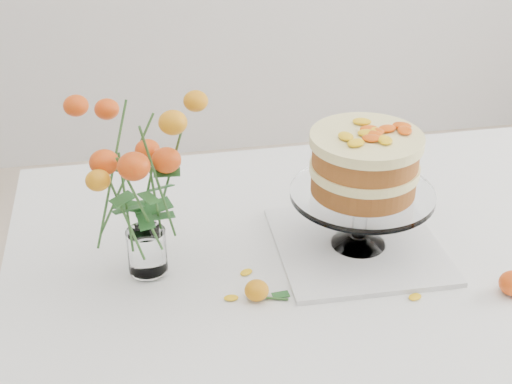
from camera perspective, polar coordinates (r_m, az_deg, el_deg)
table at (r=1.48m, az=8.91°, el=-6.74°), size 1.43×0.93×0.76m
napkin at (r=1.41m, az=8.14°, el=-4.25°), size 0.32×0.32×0.01m
cake_stand at (r=1.33m, az=8.65°, el=1.81°), size 0.27×0.27×0.24m
rose_vase at (r=1.24m, az=-9.28°, el=1.65°), size 0.28×0.28×0.36m
loose_rose_near at (r=1.26m, az=0.07°, el=-7.88°), size 0.08×0.04×0.04m
stray_petal_a at (r=1.32m, az=5.64°, el=-6.99°), size 0.03×0.02×0.00m
stray_petal_b at (r=1.32m, az=10.34°, el=-7.43°), size 0.03×0.02×0.00m
stray_petal_c at (r=1.30m, az=12.60°, el=-8.21°), size 0.03×0.02×0.00m
stray_petal_d at (r=1.33m, az=-0.79°, el=-6.45°), size 0.03×0.02×0.00m
stray_petal_e at (r=1.27m, az=-2.00°, el=-8.48°), size 0.03×0.02×0.00m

